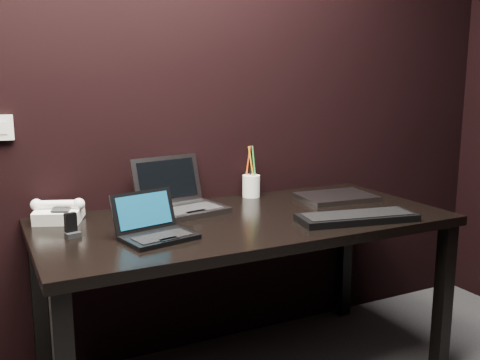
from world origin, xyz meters
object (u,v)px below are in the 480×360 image
ext_keyboard (357,217)px  silver_laptop (180,202)px  netbook (155,229)px  closed_laptop (336,197)px  desk (245,235)px  desk_phone (59,212)px  pen_cup (251,185)px  mobile_phone (71,228)px

ext_keyboard → silver_laptop: bearing=141.4°
netbook → closed_laptop: bearing=12.7°
desk → desk_phone: 0.77m
desk → ext_keyboard: size_ratio=3.32×
netbook → pen_cup: bearing=35.6°
silver_laptop → ext_keyboard: (0.59, -0.47, -0.03)m
ext_keyboard → mobile_phone: size_ratio=5.73×
ext_keyboard → pen_cup: size_ratio=2.04×
pen_cup → desk_phone: bearing=-176.1°
desk_phone → mobile_phone: 0.24m
closed_laptop → desk: bearing=-169.0°
desk → silver_laptop: (-0.21, 0.22, 0.12)m
closed_laptop → mobile_phone: bearing=-176.9°
netbook → desk_phone: bearing=125.5°
mobile_phone → desk_phone: bearing=92.5°
netbook → mobile_phone: netbook is taller
silver_laptop → ext_keyboard: silver_laptop is taller
desk_phone → pen_cup: (0.91, 0.06, 0.02)m
desk → silver_laptop: size_ratio=4.43×
desk → mobile_phone: size_ratio=19.03×
silver_laptop → closed_laptop: silver_laptop is taller
desk → ext_keyboard: ext_keyboard is taller
closed_laptop → desk_phone: (-1.25, 0.17, 0.03)m
netbook → desk_phone: (-0.28, 0.39, 0.01)m
silver_laptop → desk_phone: bearing=173.3°
closed_laptop → desk_phone: 1.26m
desk_phone → ext_keyboard: bearing=-26.0°
desk → netbook: netbook is taller
silver_laptop → ext_keyboard: size_ratio=0.75×
ext_keyboard → closed_laptop: (0.16, 0.36, -0.00)m
desk → pen_cup: 0.42m
desk_phone → pen_cup: pen_cup is taller
closed_laptop → pen_cup: pen_cup is taller
netbook → closed_laptop: netbook is taller
desk → netbook: size_ratio=5.83×
silver_laptop → ext_keyboard: 0.76m
closed_laptop → mobile_phone: mobile_phone is taller
desk → desk_phone: size_ratio=7.57×
ext_keyboard → desk_phone: bearing=154.0°
netbook → pen_cup: (0.63, 0.45, 0.03)m
desk → closed_laptop: bearing=11.0°
silver_laptop → ext_keyboard: bearing=-38.6°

